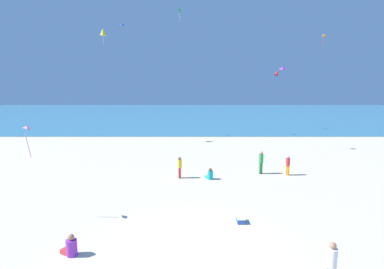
# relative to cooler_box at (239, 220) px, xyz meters

# --- Properties ---
(ground_plane) EXTENTS (120.00, 120.00, 0.00)m
(ground_plane) POSITION_rel_cooler_box_xyz_m (-2.14, 7.90, -0.13)
(ground_plane) COLOR beige
(ocean_water) EXTENTS (120.00, 60.00, 0.05)m
(ocean_water) POSITION_rel_cooler_box_xyz_m (-2.14, 53.32, -0.10)
(ocean_water) COLOR teal
(ocean_water) RESTS_ON ground_plane
(cooler_box) EXTENTS (0.36, 0.54, 0.25)m
(cooler_box) POSITION_rel_cooler_box_xyz_m (0.00, 0.00, 0.00)
(cooler_box) COLOR #2D56B7
(cooler_box) RESTS_ON ground_plane
(person_0) EXTENTS (0.75, 0.62, 0.83)m
(person_0) POSITION_rel_cooler_box_xyz_m (-6.70, -2.69, 0.18)
(person_0) COLOR purple
(person_0) RESTS_ON ground_plane
(person_1) EXTENTS (0.37, 0.37, 1.40)m
(person_1) POSITION_rel_cooler_box_xyz_m (4.44, 7.38, 0.68)
(person_1) COLOR orange
(person_1) RESTS_ON ground_plane
(person_2) EXTENTS (0.35, 0.35, 1.45)m
(person_2) POSITION_rel_cooler_box_xyz_m (-3.06, 6.71, 0.71)
(person_2) COLOR red
(person_2) RESTS_ON ground_plane
(person_3) EXTENTS (0.45, 0.45, 1.62)m
(person_3) POSITION_rel_cooler_box_xyz_m (2.65, 7.73, 0.81)
(person_3) COLOR green
(person_3) RESTS_ON ground_plane
(person_4) EXTENTS (0.60, 0.69, 0.77)m
(person_4) POSITION_rel_cooler_box_xyz_m (-1.03, 6.48, 0.16)
(person_4) COLOR #19ADB2
(person_4) RESTS_ON ground_plane
(person_5) EXTENTS (0.31, 0.31, 1.57)m
(person_5) POSITION_rel_cooler_box_xyz_m (1.99, -4.62, 0.78)
(person_5) COLOR #19ADB2
(person_5) RESTS_ON ground_plane
(kite_blue) EXTENTS (0.56, 0.50, 0.91)m
(kite_blue) POSITION_rel_cooler_box_xyz_m (-10.37, 23.56, 13.07)
(kite_blue) COLOR blue
(kite_orange) EXTENTS (0.55, 0.52, 1.25)m
(kite_orange) POSITION_rel_cooler_box_xyz_m (11.33, 19.46, 11.17)
(kite_orange) COLOR orange
(kite_green) EXTENTS (0.35, 0.78, 1.62)m
(kite_green) POSITION_rel_cooler_box_xyz_m (-3.67, 24.00, 14.67)
(kite_green) COLOR green
(kite_pink) EXTENTS (0.46, 0.47, 1.51)m
(kite_pink) POSITION_rel_cooler_box_xyz_m (-9.61, 0.37, 4.15)
(kite_pink) COLOR pink
(kite_yellow) EXTENTS (0.64, 0.64, 1.72)m
(kite_yellow) POSITION_rel_cooler_box_xyz_m (-11.44, 19.46, 11.53)
(kite_yellow) COLOR yellow
(kite_purple) EXTENTS (0.60, 0.49, 1.22)m
(kite_purple) POSITION_rel_cooler_box_xyz_m (6.23, 15.76, 7.65)
(kite_purple) COLOR purple
(kite_red) EXTENTS (1.13, 1.00, 1.79)m
(kite_red) POSITION_rel_cooler_box_xyz_m (9.48, 29.28, 7.77)
(kite_red) COLOR red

